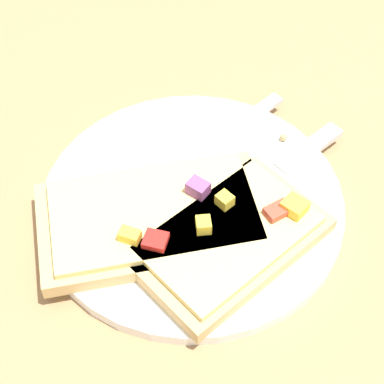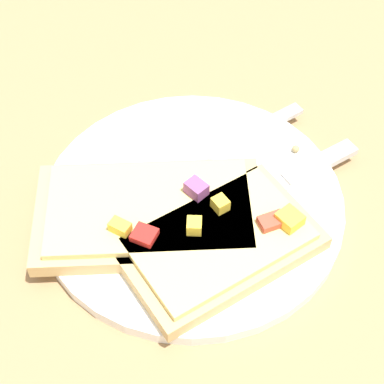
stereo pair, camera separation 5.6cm
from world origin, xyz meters
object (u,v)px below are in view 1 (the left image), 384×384
(plate, at_px, (192,203))
(knife, at_px, (273,175))
(pizza_slice_corner, at_px, (231,238))
(fork, at_px, (185,162))
(pizza_slice_main, at_px, (154,217))

(plate, bearing_deg, knife, -11.86)
(plate, xyz_separation_m, knife, (0.08, -0.02, 0.01))
(plate, relative_size, pizza_slice_corner, 1.55)
(fork, height_order, pizza_slice_corner, pizza_slice_corner)
(plate, xyz_separation_m, pizza_slice_main, (-0.04, -0.01, 0.02))
(fork, relative_size, pizza_slice_main, 1.05)
(knife, bearing_deg, plate, -21.95)
(fork, relative_size, knife, 1.09)
(plate, height_order, pizza_slice_corner, pizza_slice_corner)
(fork, height_order, pizza_slice_main, pizza_slice_main)
(plate, height_order, pizza_slice_main, pizza_slice_main)
(pizza_slice_corner, bearing_deg, plate, 81.85)
(knife, relative_size, pizza_slice_corner, 1.21)
(plate, xyz_separation_m, fork, (0.02, 0.04, 0.01))
(pizza_slice_main, relative_size, pizza_slice_corner, 1.26)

